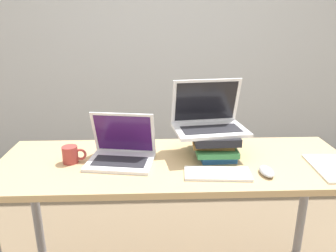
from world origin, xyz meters
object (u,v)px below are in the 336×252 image
(wireless_keyboard, at_px, (218,174))
(mouse, at_px, (267,171))
(notepad, at_px, (334,168))
(laptop_left, at_px, (122,152))
(book_stack, at_px, (214,143))
(laptop_on_books, at_px, (209,120))
(mug, at_px, (71,155))

(wireless_keyboard, bearing_deg, mouse, -0.49)
(notepad, bearing_deg, wireless_keyboard, -176.08)
(notepad, bearing_deg, laptop_left, 172.66)
(notepad, bearing_deg, book_stack, 160.39)
(book_stack, height_order, notepad, book_stack)
(book_stack, xyz_separation_m, laptop_on_books, (-0.02, 0.03, 0.11))
(laptop_left, distance_m, notepad, 0.99)
(wireless_keyboard, height_order, notepad, wireless_keyboard)
(book_stack, bearing_deg, notepad, -19.61)
(laptop_on_books, height_order, notepad, laptop_on_books)
(laptop_left, relative_size, book_stack, 1.22)
(wireless_keyboard, xyz_separation_m, notepad, (0.55, 0.04, -0.00))
(notepad, height_order, mug, mug)
(book_stack, relative_size, mug, 2.42)
(mug, bearing_deg, laptop_left, 1.45)
(laptop_left, height_order, mouse, laptop_left)
(wireless_keyboard, bearing_deg, book_stack, 84.99)
(laptop_left, xyz_separation_m, notepad, (0.98, -0.13, -0.04))
(mug, bearing_deg, notepad, -5.63)
(laptop_on_books, distance_m, notepad, 0.62)
(laptop_left, height_order, book_stack, laptop_left)
(laptop_left, height_order, laptop_on_books, laptop_on_books)
(wireless_keyboard, height_order, mouse, mouse)
(laptop_on_books, relative_size, mouse, 3.36)
(laptop_left, distance_m, mug, 0.24)
(book_stack, distance_m, wireless_keyboard, 0.23)
(laptop_on_books, height_order, mouse, laptop_on_books)
(laptop_left, height_order, wireless_keyboard, laptop_left)
(book_stack, xyz_separation_m, notepad, (0.53, -0.19, -0.06))
(laptop_left, relative_size, wireless_keyboard, 1.13)
(laptop_left, bearing_deg, book_stack, 7.63)
(mouse, relative_size, notepad, 0.38)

